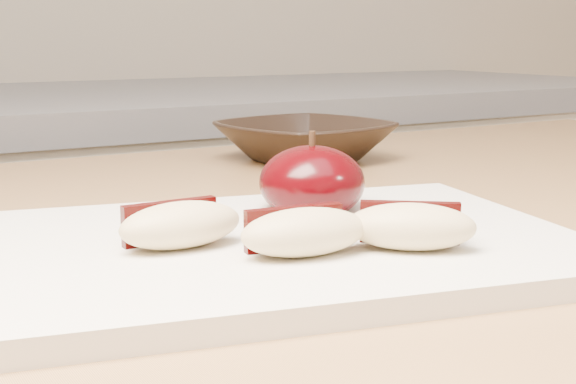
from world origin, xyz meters
TOP-DOWN VIEW (x-y plane):
  - cutting_board at (0.07, 0.38)m, footprint 0.37×0.30m
  - apple_half at (0.12, 0.44)m, footprint 0.09×0.09m
  - apple_wedge_a at (0.01, 0.39)m, footprint 0.07×0.04m
  - apple_wedge_b at (0.05, 0.34)m, footprint 0.07×0.04m
  - apple_wedge_c at (0.11, 0.33)m, footprint 0.07×0.07m
  - bowl at (0.27, 0.68)m, footprint 0.19×0.19m

SIDE VIEW (x-z plane):
  - cutting_board at x=0.07m, z-range 0.90..0.91m
  - bowl at x=0.27m, z-range 0.90..0.94m
  - apple_wedge_a at x=0.01m, z-range 0.91..0.94m
  - apple_wedge_b at x=0.05m, z-range 0.91..0.94m
  - apple_wedge_c at x=0.11m, z-range 0.91..0.94m
  - apple_half at x=0.12m, z-range 0.90..0.96m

